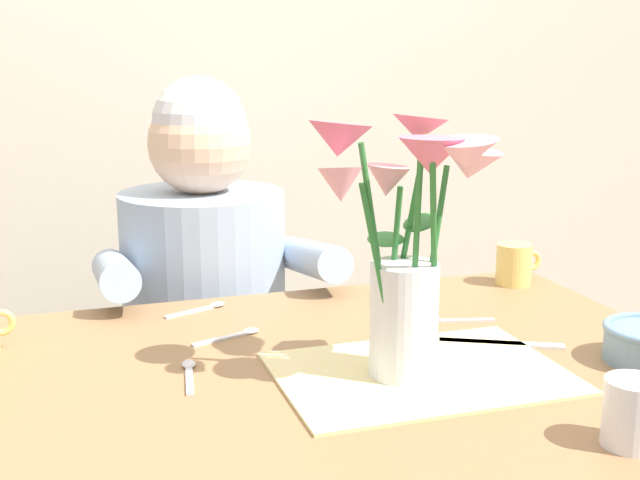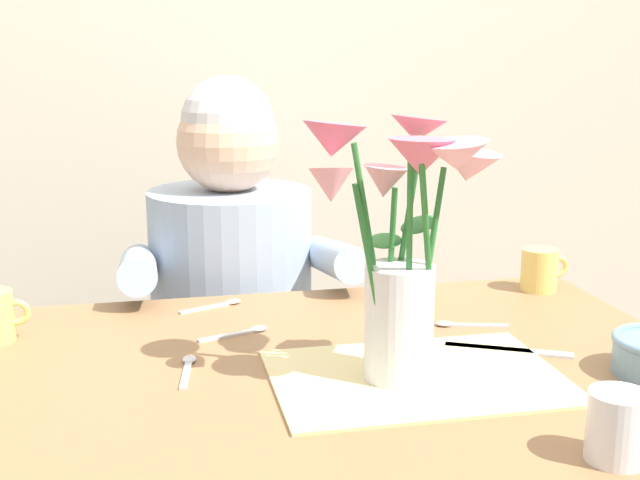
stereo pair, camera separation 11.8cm
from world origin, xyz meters
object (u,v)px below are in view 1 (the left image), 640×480
(flower_vase, at_px, (407,236))
(coffee_cup, at_px, (515,264))
(dinner_knife, at_px, (501,344))
(seated_person, at_px, (207,348))
(ceramic_mug, at_px, (634,413))

(flower_vase, bearing_deg, coffee_cup, 43.42)
(flower_vase, xyz_separation_m, dinner_knife, (0.20, 0.08, -0.20))
(seated_person, distance_m, dinner_knife, 0.72)
(seated_person, xyz_separation_m, ceramic_mug, (0.33, -0.94, 0.22))
(flower_vase, relative_size, coffee_cup, 3.89)
(ceramic_mug, bearing_deg, flower_vase, 123.30)
(seated_person, height_order, flower_vase, seated_person)
(coffee_cup, distance_m, ceramic_mug, 0.67)
(seated_person, relative_size, flower_vase, 3.13)
(seated_person, relative_size, coffee_cup, 12.20)
(coffee_cup, height_order, ceramic_mug, same)
(dinner_knife, distance_m, ceramic_mug, 0.34)
(seated_person, bearing_deg, flower_vase, -76.26)
(flower_vase, bearing_deg, dinner_knife, 21.27)
(dinner_knife, relative_size, coffee_cup, 2.04)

